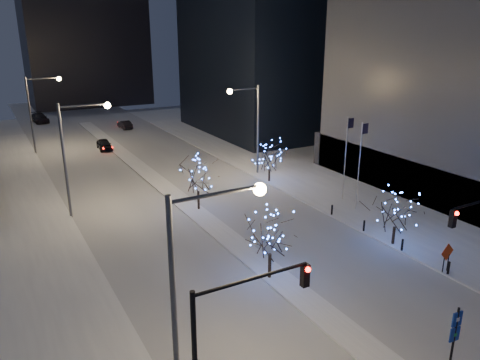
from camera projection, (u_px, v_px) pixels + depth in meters
road at (151, 176)px, 52.44m from camera, size 20.00×130.00×0.02m
median at (166, 188)px, 48.27m from camera, size 2.00×80.00×0.15m
east_sidewalk at (343, 193)px, 46.94m from camera, size 10.00×90.00×0.15m
west_sidewalk at (32, 260)px, 33.48m from camera, size 8.00×90.00×0.15m
horizon_block at (81, 1)px, 95.98m from camera, size 24.00×14.00×42.00m
street_lamp_w_near at (197, 272)px, 18.90m from camera, size 4.40×0.56×10.00m
street_lamp_w_mid at (76, 144)px, 39.64m from camera, size 4.40×0.56×10.00m
street_lamp_w_far at (38, 104)px, 60.38m from camera, size 4.40×0.56×10.00m
street_lamp_east at (251, 119)px, 50.97m from camera, size 3.90×0.56×10.00m
traffic_signal_west at (231, 332)px, 18.01m from camera, size 5.26×0.43×7.00m
flagpoles at (353, 156)px, 42.43m from camera, size 1.35×2.60×8.00m
bollards at (382, 235)px, 36.25m from camera, size 0.16×12.16×0.90m
car_near at (104, 145)px, 63.69m from camera, size 1.95×4.29×1.43m
car_mid at (125, 125)px, 77.00m from camera, size 1.59×4.07×1.32m
car_far at (40, 118)px, 81.88m from camera, size 2.83×5.69×1.59m
holiday_tree_median_near at (270, 235)px, 30.08m from camera, size 4.43×4.43×4.62m
holiday_tree_median_far at (198, 177)px, 41.73m from camera, size 3.76×3.76×4.76m
holiday_tree_plaza_near at (396, 211)px, 35.00m from camera, size 4.32×4.32×4.30m
holiday_tree_plaza_far at (270, 156)px, 49.56m from camera, size 4.94×4.94×4.51m
wayfinding_sign at (455, 331)px, 22.44m from camera, size 0.59×0.12×3.33m
construction_sign at (447, 255)px, 31.35m from camera, size 1.26×0.10×2.08m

